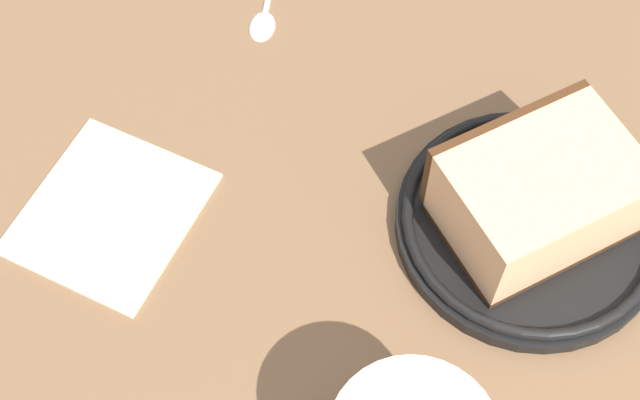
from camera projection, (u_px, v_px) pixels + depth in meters
The scene contains 5 objects.
ground_plane at pixel (414, 241), 63.43cm from camera, with size 115.50×115.50×3.13cm, color brown.
small_plate at pixel (529, 223), 61.28cm from camera, with size 17.71×17.71×1.89cm.
cake_slice at pixel (538, 193), 58.42cm from camera, with size 13.81×11.94×6.42cm.
teaspoon at pixel (266, 4), 71.58cm from camera, with size 10.62×8.45×0.80cm.
folded_napkin at pixel (110, 212), 62.43cm from camera, with size 11.85×10.84×0.60cm, color beige.
Camera 1 is at (25.44, 15.87, 54.77)cm, focal length 52.01 mm.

